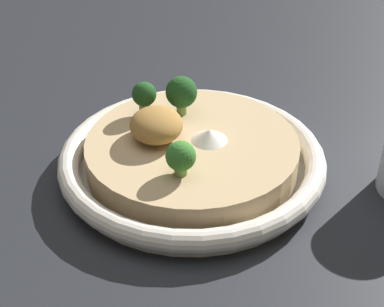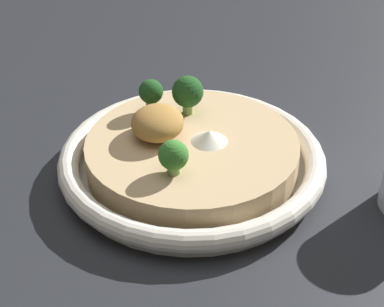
% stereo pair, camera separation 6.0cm
% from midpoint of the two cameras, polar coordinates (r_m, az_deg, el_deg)
% --- Properties ---
extents(ground_plane, '(6.00, 6.00, 0.00)m').
position_cam_midpoint_polar(ground_plane, '(0.61, 2.80, -1.92)').
color(ground_plane, '#23262B').
extents(risotto_bowl, '(0.27, 0.27, 0.04)m').
position_cam_midpoint_polar(risotto_bowl, '(0.60, 2.85, -0.49)').
color(risotto_bowl, silver).
rests_on(risotto_bowl, ground_plane).
extents(cheese_sprinkle, '(0.04, 0.04, 0.01)m').
position_cam_midpoint_polar(cheese_sprinkle, '(0.58, 4.61, 1.39)').
color(cheese_sprinkle, white).
rests_on(cheese_sprinkle, risotto_bowl).
extents(crispy_onion_garnish, '(0.06, 0.05, 0.03)m').
position_cam_midpoint_polar(crispy_onion_garnish, '(0.59, -0.47, 2.91)').
color(crispy_onion_garnish, '#A37538').
rests_on(crispy_onion_garnish, risotto_bowl).
extents(broccoli_back_right, '(0.03, 0.03, 0.04)m').
position_cam_midpoint_polar(broccoli_back_right, '(0.63, -1.28, 5.80)').
color(broccoli_back_right, '#84A856').
rests_on(broccoli_back_right, risotto_bowl).
extents(broccoli_back_left, '(0.03, 0.03, 0.03)m').
position_cam_midpoint_polar(broccoli_back_left, '(0.53, 1.39, -0.35)').
color(broccoli_back_left, '#84A856').
rests_on(broccoli_back_left, risotto_bowl).
extents(broccoli_right, '(0.03, 0.03, 0.04)m').
position_cam_midpoint_polar(broccoli_right, '(0.62, 2.34, 5.86)').
color(broccoli_right, '#84A856').
rests_on(broccoli_right, risotto_bowl).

